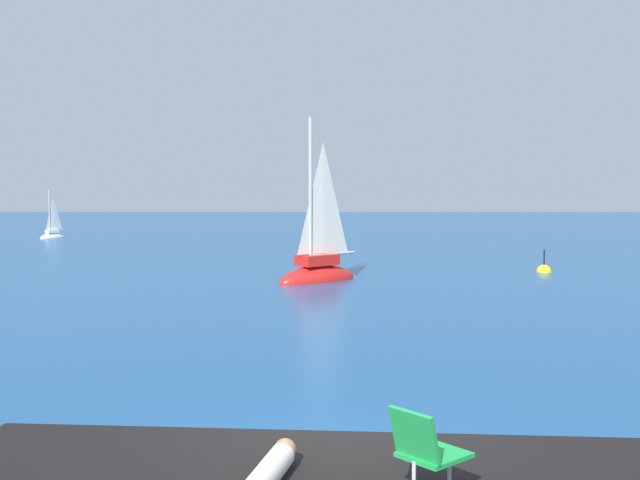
{
  "coord_description": "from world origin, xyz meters",
  "views": [
    {
      "loc": [
        -0.1,
        -8.76,
        3.36
      ],
      "look_at": [
        -0.33,
        14.04,
        1.68
      ],
      "focal_mm": 43.75,
      "sensor_mm": 36.0,
      "label": 1
    }
  ],
  "objects_px": {
    "person_sunbather": "(265,479)",
    "beach_chair": "(425,447)",
    "sailboat_far": "(52,235)",
    "sailboat_near": "(318,271)",
    "marker_buoy": "(544,272)"
  },
  "relations": [
    {
      "from": "person_sunbather",
      "to": "beach_chair",
      "type": "xyz_separation_m",
      "value": [
        1.39,
        -0.12,
        0.33
      ]
    },
    {
      "from": "sailboat_far",
      "to": "person_sunbather",
      "type": "bearing_deg",
      "value": 56.38
    },
    {
      "from": "sailboat_near",
      "to": "beach_chair",
      "type": "xyz_separation_m",
      "value": [
        1.19,
        -19.88,
        0.76
      ]
    },
    {
      "from": "sailboat_near",
      "to": "marker_buoy",
      "type": "bearing_deg",
      "value": 158.02
    },
    {
      "from": "sailboat_near",
      "to": "sailboat_far",
      "type": "xyz_separation_m",
      "value": [
        -16.39,
        20.56,
        -0.15
      ]
    },
    {
      "from": "sailboat_far",
      "to": "beach_chair",
      "type": "height_order",
      "value": "sailboat_far"
    },
    {
      "from": "person_sunbather",
      "to": "marker_buoy",
      "type": "relative_size",
      "value": 1.54
    },
    {
      "from": "person_sunbather",
      "to": "sailboat_far",
      "type": "bearing_deg",
      "value": -146.16
    },
    {
      "from": "person_sunbather",
      "to": "marker_buoy",
      "type": "height_order",
      "value": "person_sunbather"
    },
    {
      "from": "person_sunbather",
      "to": "marker_buoy",
      "type": "xyz_separation_m",
      "value": [
        8.69,
        22.56,
        -0.76
      ]
    },
    {
      "from": "sailboat_far",
      "to": "beach_chair",
      "type": "bearing_deg",
      "value": 58.0
    },
    {
      "from": "beach_chair",
      "to": "marker_buoy",
      "type": "xyz_separation_m",
      "value": [
        7.3,
        22.68,
        -1.09
      ]
    },
    {
      "from": "sailboat_near",
      "to": "person_sunbather",
      "type": "relative_size",
      "value": 3.49
    },
    {
      "from": "marker_buoy",
      "to": "sailboat_far",
      "type": "bearing_deg",
      "value": 144.47
    },
    {
      "from": "sailboat_far",
      "to": "person_sunbather",
      "type": "height_order",
      "value": "sailboat_far"
    }
  ]
}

